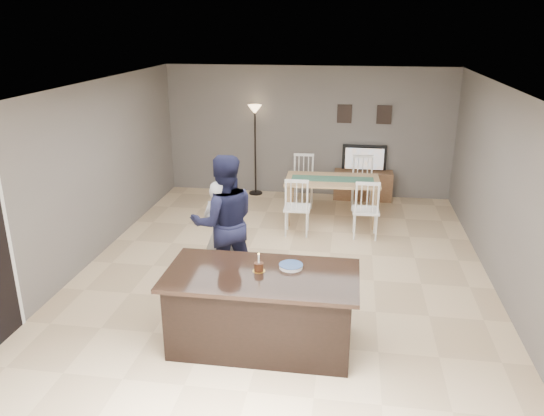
# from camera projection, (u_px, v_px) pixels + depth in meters

# --- Properties ---
(floor) EXTENTS (8.00, 8.00, 0.00)m
(floor) POSITION_uv_depth(u_px,v_px,m) (282.00, 274.00, 7.84)
(floor) COLOR beige
(floor) RESTS_ON ground
(room_shell) EXTENTS (8.00, 8.00, 8.00)m
(room_shell) POSITION_uv_depth(u_px,v_px,m) (283.00, 164.00, 7.28)
(room_shell) COLOR slate
(room_shell) RESTS_ON floor
(kitchen_island) EXTENTS (2.15, 1.10, 0.90)m
(kitchen_island) POSITION_uv_depth(u_px,v_px,m) (262.00, 309.00, 6.01)
(kitchen_island) COLOR black
(kitchen_island) RESTS_ON floor
(tv_console) EXTENTS (1.20, 0.40, 0.60)m
(tv_console) POSITION_uv_depth(u_px,v_px,m) (363.00, 185.00, 11.09)
(tv_console) COLOR brown
(tv_console) RESTS_ON floor
(television) EXTENTS (0.91, 0.12, 0.53)m
(television) POSITION_uv_depth(u_px,v_px,m) (364.00, 158.00, 10.96)
(television) COLOR black
(television) RESTS_ON tv_console
(tv_screen_glow) EXTENTS (0.78, 0.00, 0.78)m
(tv_screen_glow) POSITION_uv_depth(u_px,v_px,m) (364.00, 159.00, 10.89)
(tv_screen_glow) COLOR orange
(tv_screen_glow) RESTS_ON tv_console
(picture_frames) EXTENTS (1.10, 0.02, 0.38)m
(picture_frames) POSITION_uv_depth(u_px,v_px,m) (364.00, 114.00, 10.80)
(picture_frames) COLOR black
(picture_frames) RESTS_ON room_shell
(woman) EXTENTS (0.66, 0.55, 1.55)m
(woman) POSITION_uv_depth(u_px,v_px,m) (221.00, 234.00, 7.27)
(woman) COLOR #B8B8BD
(woman) RESTS_ON floor
(man) EXTENTS (1.12, 1.00, 1.90)m
(man) POSITION_uv_depth(u_px,v_px,m) (224.00, 223.00, 7.21)
(man) COLOR #171833
(man) RESTS_ON floor
(birthday_cake) EXTENTS (0.14, 0.14, 0.22)m
(birthday_cake) POSITION_uv_depth(u_px,v_px,m) (259.00, 267.00, 5.90)
(birthday_cake) COLOR gold
(birthday_cake) RESTS_ON kitchen_island
(plate_stack) EXTENTS (0.27, 0.27, 0.04)m
(plate_stack) POSITION_uv_depth(u_px,v_px,m) (291.00, 266.00, 5.99)
(plate_stack) COLOR white
(plate_stack) RESTS_ON kitchen_island
(dining_table) EXTENTS (1.74, 1.97, 1.04)m
(dining_table) POSITION_uv_depth(u_px,v_px,m) (332.00, 186.00, 9.77)
(dining_table) COLOR tan
(dining_table) RESTS_ON floor
(floor_lamp) EXTENTS (0.29, 0.29, 1.91)m
(floor_lamp) POSITION_uv_depth(u_px,v_px,m) (255.00, 126.00, 11.03)
(floor_lamp) COLOR black
(floor_lamp) RESTS_ON floor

